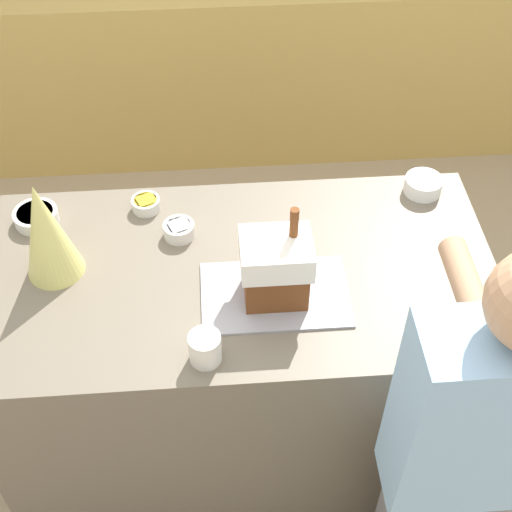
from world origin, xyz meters
TOP-DOWN VIEW (x-y plane):
  - ground_plane at (0.00, 0.00)m, footprint 12.00×12.00m
  - back_cabinet_block at (0.00, 1.86)m, footprint 6.00×0.60m
  - kitchen_island at (0.00, 0.00)m, footprint 1.52×0.78m
  - baking_tray at (0.09, -0.10)m, footprint 0.42×0.27m
  - gingerbread_house at (0.09, -0.10)m, footprint 0.19×0.16m
  - decorative_tree at (-0.54, 0.05)m, footprint 0.17×0.17m
  - candy_bowl_near_tray_left at (-0.28, 0.29)m, footprint 0.09×0.09m
  - candy_bowl_far_left at (-0.62, 0.26)m, footprint 0.14×0.14m
  - candy_bowl_behind_tray at (-0.18, 0.16)m, footprint 0.10×0.10m
  - candy_bowl_front_corner at (0.62, 0.31)m, footprint 0.12×0.12m
  - mug at (-0.11, -0.31)m, footprint 0.09×0.09m
  - person at (0.52, -0.62)m, footprint 0.41×0.51m

SIDE VIEW (x-z plane):
  - ground_plane at x=0.00m, z-range 0.00..0.00m
  - kitchen_island at x=0.00m, z-range 0.00..0.90m
  - back_cabinet_block at x=0.00m, z-range 0.00..0.92m
  - person at x=0.52m, z-range 0.03..1.58m
  - baking_tray at x=0.09m, z-range 0.90..0.90m
  - candy_bowl_near_tray_left at x=-0.28m, z-range 0.90..0.94m
  - candy_bowl_far_left at x=-0.62m, z-range 0.90..0.94m
  - candy_bowl_behind_tray at x=-0.18m, z-range 0.90..0.94m
  - candy_bowl_front_corner at x=0.62m, z-range 0.90..0.95m
  - mug at x=-0.11m, z-range 0.90..0.99m
  - gingerbread_house at x=0.09m, z-range 0.86..1.16m
  - decorative_tree at x=-0.54m, z-range 0.90..1.22m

